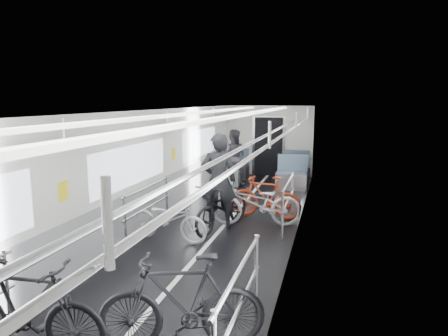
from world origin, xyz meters
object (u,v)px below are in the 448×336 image
Objects in this scene: person_seated at (233,157)px; bike_right_mid at (256,203)px; bike_right_near at (182,302)px; bike_aisle at (223,206)px; bike_left_mid at (25,310)px; person_standing at (219,181)px; bike_left_far at (168,219)px; bike_right_far at (266,197)px.

bike_right_mid is at bearing 105.96° from person_seated.
bike_aisle is at bearing 170.16° from bike_right_near.
bike_left_mid is 5.10m from bike_right_mid.
bike_right_near is at bearing -73.27° from bike_left_mid.
bike_right_near is 0.89× the size of person_standing.
person_seated is (-0.05, 5.19, 0.44)m from bike_left_far.
bike_right_mid is 0.95× the size of person_standing.
person_standing reaches higher than bike_left_mid.
bike_right_near is at bearing 95.61° from person_seated.
person_standing is (-0.83, -0.93, 0.50)m from bike_right_far.
person_seated is (-0.03, 8.76, 0.32)m from bike_left_mid.
bike_aisle is (0.83, 4.47, -0.05)m from bike_left_mid.
bike_right_mid reaches higher than bike_aisle.
bike_left_far is at bearing -4.96° from bike_left_mid.
bike_right_far reaches higher than bike_left_far.
bike_right_near is at bearing 5.33° from bike_right_far.
bike_right_mid is at bearing -20.86° from bike_left_mid.
bike_left_far is 1.00× the size of bike_right_far.
bike_right_near is 4.93m from bike_right_far.
person_standing reaches higher than person_seated.
bike_right_mid is (1.43, 4.90, -0.05)m from bike_left_mid.
bike_right_near is at bearing -63.48° from bike_aisle.
person_standing is (0.69, 0.99, 0.56)m from bike_left_far.
person_seated reaches higher than bike_left_mid.
person_seated is (-1.45, 3.87, 0.37)m from bike_right_mid.
person_standing is at bearing -27.87° from bike_left_far.
bike_left_mid is 3.58m from bike_left_far.
bike_aisle reaches higher than bike_left_far.
bike_left_far is 3.34m from bike_right_near.
bike_left_mid is 4.55m from bike_aisle.
bike_left_mid is at bearing -173.59° from bike_left_far.
person_seated is at bearing -4.43° from bike_left_mid.
bike_right_mid is 4.15m from person_seated.
person_seated is at bearing 171.27° from bike_right_near.
person_seated reaches higher than bike_right_mid.
person_standing is at bearing 171.61° from bike_right_near.
bike_left_far is 0.85× the size of bike_right_mid.
bike_left_mid is at bearing -83.14° from bike_aisle.
bike_right_mid is 0.93m from person_standing.
bike_aisle is 4.39m from person_seated.
bike_left_mid is 1.12× the size of bike_right_far.
person_standing is at bearing -77.58° from bike_right_mid.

